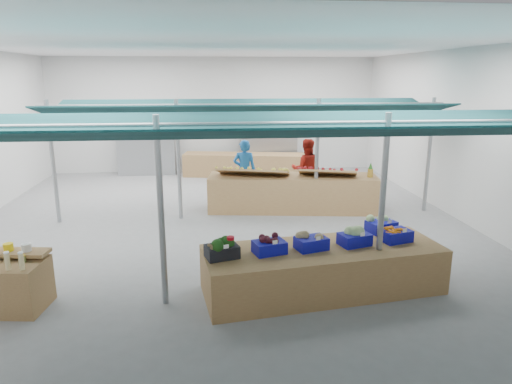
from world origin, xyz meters
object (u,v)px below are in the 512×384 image
at_px(crate_stack, 356,253).
at_px(vendor_right, 306,169).
at_px(veg_counter, 323,269).
at_px(vendor_left, 245,171).
at_px(fruit_counter, 292,193).

relative_size(crate_stack, vendor_right, 0.31).
distance_m(veg_counter, crate_stack, 1.28).
height_order(veg_counter, vendor_right, vendor_right).
relative_size(veg_counter, crate_stack, 7.14).
xyz_separation_m(crate_stack, vendor_left, (-1.73, 4.91, 0.61)).
bearing_deg(vendor_right, crate_stack, 96.86).
bearing_deg(veg_counter, crate_stack, 38.32).
relative_size(vendor_left, vendor_right, 1.00).
bearing_deg(veg_counter, fruit_counter, 77.74).
distance_m(veg_counter, vendor_left, 5.92).
relative_size(veg_counter, fruit_counter, 0.89).
bearing_deg(fruit_counter, vendor_right, 69.10).
bearing_deg(veg_counter, vendor_left, 90.27).
height_order(vendor_left, vendor_right, same).
xyz_separation_m(veg_counter, vendor_left, (-0.85, 5.83, 0.51)).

